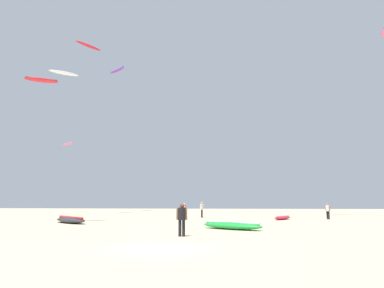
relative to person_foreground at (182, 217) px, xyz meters
name	(u,v)px	position (x,y,z in m)	size (l,w,h in m)	color
ground_plane	(161,248)	(-0.38, -4.75, -1.04)	(120.00, 120.00, 0.00)	beige
person_foreground	(182,217)	(0.00, 0.00, 0.00)	(0.59, 0.40, 1.79)	black
person_midground	(328,210)	(12.90, 17.47, -0.10)	(0.39, 0.43, 1.62)	black
person_left	(184,210)	(-1.60, 17.53, -0.12)	(0.36, 0.49, 1.58)	black
person_right	(202,208)	(0.13, 19.69, -0.05)	(0.38, 0.55, 1.70)	black
kite_grounded_near	(71,220)	(-10.44, 9.91, -0.78)	(4.30, 4.11, 0.56)	#2D2D33
kite_grounded_mid	(232,225)	(2.87, 4.76, -0.78)	(4.49, 3.64, 0.56)	green
kite_grounded_far	(283,218)	(8.22, 16.45, -0.87)	(2.47, 3.01, 0.40)	red
kite_aloft_1	(41,80)	(-19.50, 20.50, 15.35)	(4.01, 2.76, 0.52)	red
kite_aloft_2	(117,70)	(-14.95, 36.62, 22.50)	(3.82, 3.59, 0.83)	purple
kite_aloft_4	(64,73)	(-11.85, 10.12, 12.24)	(2.55, 2.22, 0.34)	white
kite_aloft_5	(88,46)	(-16.15, 26.48, 22.37)	(3.36, 4.17, 0.87)	red
kite_aloft_6	(68,144)	(-21.25, 32.87, 9.36)	(3.03, 2.77, 0.44)	#E5598C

